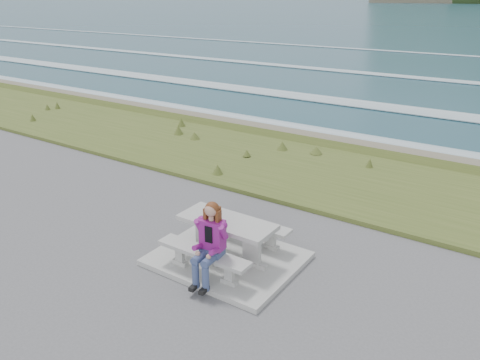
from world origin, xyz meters
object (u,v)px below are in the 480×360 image
object	(u,v)px
bench_landward	(204,256)
bench_seaward	(248,225)
seated_woman	(208,254)
picnic_table	(227,228)

from	to	relation	value
bench_landward	bench_seaward	distance (m)	1.40
bench_seaward	seated_woman	xyz separation A→B (m)	(0.21, -1.53, 0.17)
picnic_table	bench_seaward	bearing A→B (deg)	90.00
bench_seaward	picnic_table	bearing A→B (deg)	-90.00
picnic_table	seated_woman	bearing A→B (deg)	-75.99
picnic_table	bench_seaward	size ratio (longest dim) A/B	1.00
bench_seaward	bench_landward	bearing A→B (deg)	-90.00
bench_landward	seated_woman	xyz separation A→B (m)	(0.21, -0.13, 0.17)
picnic_table	bench_seaward	xyz separation A→B (m)	(0.00, 0.70, -0.23)
picnic_table	seated_woman	size ratio (longest dim) A/B	1.28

